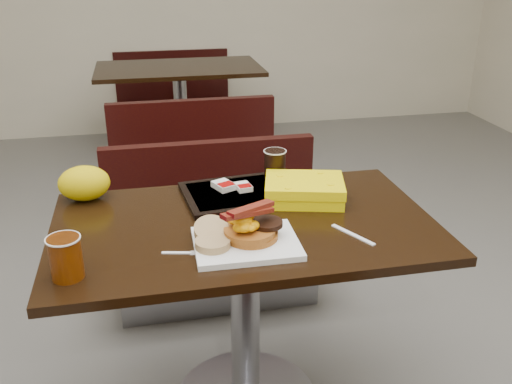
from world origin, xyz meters
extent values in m
cube|color=white|center=(-0.02, -0.15, 0.76)|extent=(0.31, 0.24, 0.02)
cylinder|color=#A85B1C|center=(0.00, -0.14, 0.78)|extent=(0.17, 0.17, 0.03)
cylinder|color=black|center=(0.04, -0.13, 0.81)|extent=(0.11, 0.11, 0.01)
ellipsoid|color=#E49D04|center=(-0.03, -0.15, 0.83)|extent=(0.12, 0.11, 0.05)
cylinder|color=tan|center=(-0.12, -0.17, 0.78)|extent=(0.11, 0.11, 0.02)
cylinder|color=tan|center=(-0.12, -0.11, 0.79)|extent=(0.10, 0.11, 0.06)
cylinder|color=#883604|center=(-0.51, -0.22, 0.81)|extent=(0.09, 0.09, 0.12)
cube|color=white|center=(0.30, -0.15, 0.75)|extent=(0.09, 0.15, 0.00)
cube|color=#A21806|center=(-0.09, 0.02, 0.76)|extent=(0.05, 0.05, 0.01)
cube|color=#8C0504|center=(-0.07, 0.08, 0.75)|extent=(0.04, 0.03, 0.01)
cube|color=black|center=(0.04, 0.20, 0.76)|extent=(0.44, 0.33, 0.02)
cube|color=silver|center=(-0.03, 0.24, 0.78)|extent=(0.09, 0.10, 0.02)
cube|color=silver|center=(0.04, 0.22, 0.78)|extent=(0.06, 0.07, 0.02)
cylinder|color=black|center=(0.17, 0.30, 0.82)|extent=(0.08, 0.08, 0.11)
cube|color=yellow|center=(0.23, 0.13, 0.79)|extent=(0.31, 0.26, 0.07)
ellipsoid|color=yellow|center=(-0.50, 0.29, 0.81)|extent=(0.21, 0.18, 0.12)
camera|label=1|loc=(-0.29, -1.56, 1.55)|focal=39.26mm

